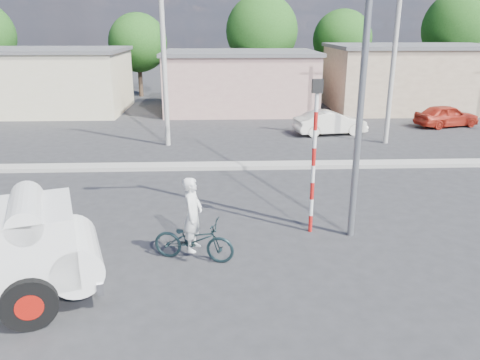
{
  "coord_description": "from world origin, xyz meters",
  "views": [
    {
      "loc": [
        0.65,
        -10.84,
        5.71
      ],
      "look_at": [
        1.2,
        2.41,
        1.3
      ],
      "focal_mm": 35.0,
      "sensor_mm": 36.0,
      "label": 1
    }
  ],
  "objects_px": {
    "bicycle": "(194,240)",
    "car_cream": "(330,123)",
    "streetlight": "(358,56)",
    "cyclist": "(193,225)",
    "car_red": "(447,116)",
    "traffic_pole": "(314,145)"
  },
  "relations": [
    {
      "from": "car_red",
      "to": "cyclist",
      "type": "bearing_deg",
      "value": 124.28
    },
    {
      "from": "streetlight",
      "to": "cyclist",
      "type": "bearing_deg",
      "value": -163.03
    },
    {
      "from": "car_cream",
      "to": "car_red",
      "type": "relative_size",
      "value": 1.03
    },
    {
      "from": "cyclist",
      "to": "streetlight",
      "type": "xyz_separation_m",
      "value": [
        4.22,
        1.29,
        4.01
      ]
    },
    {
      "from": "car_cream",
      "to": "car_red",
      "type": "distance_m",
      "value": 7.5
    },
    {
      "from": "car_red",
      "to": "traffic_pole",
      "type": "bearing_deg",
      "value": 128.82
    },
    {
      "from": "cyclist",
      "to": "car_cream",
      "type": "height_order",
      "value": "cyclist"
    },
    {
      "from": "streetlight",
      "to": "car_cream",
      "type": "bearing_deg",
      "value": 79.11
    },
    {
      "from": "cyclist",
      "to": "streetlight",
      "type": "bearing_deg",
      "value": -58.04
    },
    {
      "from": "cyclist",
      "to": "streetlight",
      "type": "height_order",
      "value": "streetlight"
    },
    {
      "from": "bicycle",
      "to": "car_cream",
      "type": "distance_m",
      "value": 15.68
    },
    {
      "from": "bicycle",
      "to": "cyclist",
      "type": "bearing_deg",
      "value": 0.0
    },
    {
      "from": "car_cream",
      "to": "streetlight",
      "type": "distance_m",
      "value": 13.82
    },
    {
      "from": "car_cream",
      "to": "traffic_pole",
      "type": "height_order",
      "value": "traffic_pole"
    },
    {
      "from": "cyclist",
      "to": "traffic_pole",
      "type": "height_order",
      "value": "traffic_pole"
    },
    {
      "from": "streetlight",
      "to": "car_red",
      "type": "bearing_deg",
      "value": 56.31
    },
    {
      "from": "car_red",
      "to": "traffic_pole",
      "type": "xyz_separation_m",
      "value": [
        -10.71,
        -14.35,
        1.95
      ]
    },
    {
      "from": "cyclist",
      "to": "car_cream",
      "type": "relative_size",
      "value": 0.49
    },
    {
      "from": "car_cream",
      "to": "streetlight",
      "type": "height_order",
      "value": "streetlight"
    },
    {
      "from": "bicycle",
      "to": "cyclist",
      "type": "xyz_separation_m",
      "value": [
        0.0,
        0.0,
        0.4
      ]
    },
    {
      "from": "bicycle",
      "to": "car_cream",
      "type": "bearing_deg",
      "value": -10.29
    },
    {
      "from": "streetlight",
      "to": "bicycle",
      "type": "bearing_deg",
      "value": -163.03
    }
  ]
}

